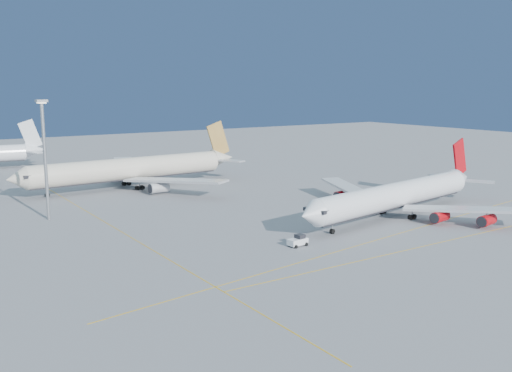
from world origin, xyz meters
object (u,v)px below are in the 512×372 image
at_px(light_mast, 45,150).
at_px(pushback_tug, 298,241).
at_px(airliner_virgin, 399,195).
at_px(airliner_etihad, 134,168).

bearing_deg(light_mast, pushback_tug, -54.99).
height_order(airliner_virgin, airliner_etihad, airliner_etihad).
distance_m(airliner_virgin, light_mast, 77.15).
height_order(pushback_tug, light_mast, light_mast).
xyz_separation_m(airliner_virgin, pushback_tug, (-33.33, -6.82, -3.75)).
xyz_separation_m(airliner_etihad, light_mast, (-30.34, -27.26, 9.71)).
bearing_deg(light_mast, airliner_etihad, 41.95).
relative_size(airliner_etihad, pushback_tug, 17.86).
bearing_deg(airliner_etihad, light_mast, -141.59).
bearing_deg(airliner_etihad, airliner_virgin, -65.60).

